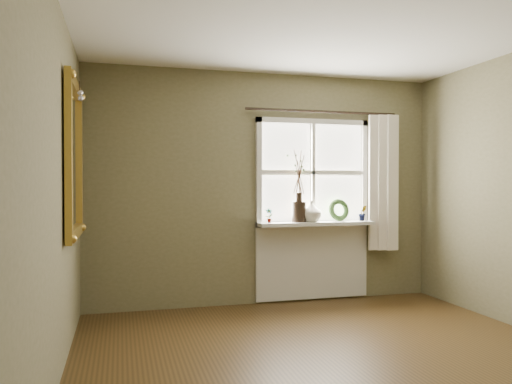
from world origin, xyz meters
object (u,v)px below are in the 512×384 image
object	(u,v)px
cream_vase	(311,211)
wreath	(339,212)
gilt_mirror	(74,159)
dark_jug	(299,212)

from	to	relation	value
cream_vase	wreath	xyz separation A→B (m)	(0.36, 0.04, -0.02)
wreath	gilt_mirror	bearing A→B (deg)	-167.78
cream_vase	gilt_mirror	size ratio (longest dim) A/B	0.19
gilt_mirror	cream_vase	bearing A→B (deg)	20.93
wreath	cream_vase	bearing A→B (deg)	179.42
wreath	gilt_mirror	size ratio (longest dim) A/B	0.20
cream_vase	gilt_mirror	distance (m)	2.68
dark_jug	wreath	bearing A→B (deg)	4.51
dark_jug	wreath	xyz separation A→B (m)	(0.51, 0.04, -0.02)
gilt_mirror	dark_jug	bearing A→B (deg)	22.16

